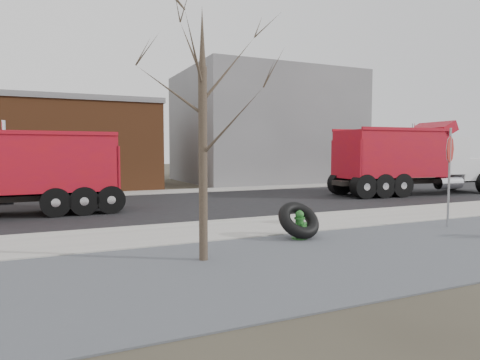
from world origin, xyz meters
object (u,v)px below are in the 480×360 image
dump_truck_red_b (18,169)px  dump_truck_red_a (410,158)px  stop_sign (450,160)px  fire_hydrant (300,226)px  truck_tire (299,220)px

dump_truck_red_b → dump_truck_red_a: bearing=177.8°
dump_truck_red_a → dump_truck_red_b: (-18.13, 0.23, -0.24)m
stop_sign → dump_truck_red_b: (-11.79, 7.84, -0.35)m
fire_hydrant → dump_truck_red_a: 13.56m
fire_hydrant → dump_truck_red_b: dump_truck_red_b is taller
truck_tire → dump_truck_red_b: bearing=132.6°
truck_tire → dump_truck_red_a: size_ratio=0.13×
truck_tire → stop_sign: (4.96, -0.42, 1.51)m
fire_hydrant → truck_tire: size_ratio=0.64×
truck_tire → stop_sign: size_ratio=0.41×
dump_truck_red_a → stop_sign: bearing=-124.7°
stop_sign → dump_truck_red_a: 9.91m
truck_tire → stop_sign: stop_sign is taller
fire_hydrant → stop_sign: size_ratio=0.26×
fire_hydrant → truck_tire: bearing=66.6°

